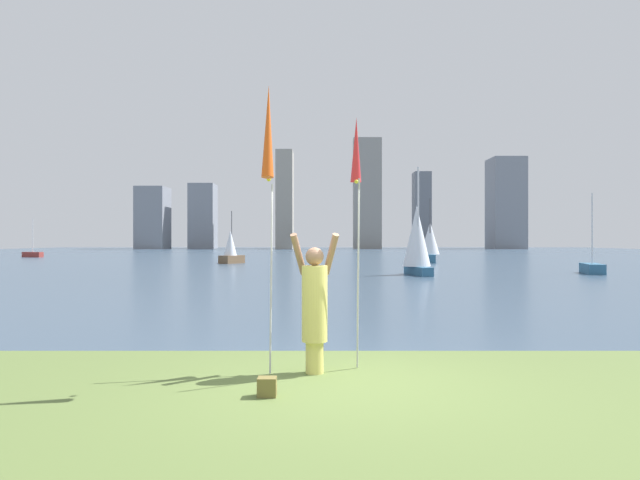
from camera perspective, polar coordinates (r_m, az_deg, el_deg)
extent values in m
cube|color=#384C60|center=(68.10, 0.02, -1.52)|extent=(120.00, 117.96, 0.12)
cube|color=#2D381C|center=(9.28, 1.76, -11.41)|extent=(120.00, 0.70, 0.02)
cylinder|color=#D8CC66|center=(7.75, -0.80, -11.91)|extent=(0.24, 0.24, 0.43)
cylinder|color=#D8CC66|center=(7.63, -0.80, -6.52)|extent=(0.35, 0.35, 1.03)
sphere|color=#936B51|center=(7.58, -0.80, -1.69)|extent=(0.25, 0.25, 0.25)
cylinder|color=#936B51|center=(7.73, -2.45, -1.47)|extent=(0.25, 0.40, 0.59)
cylinder|color=#936B51|center=(7.73, 0.88, -1.47)|extent=(0.25, 0.40, 0.59)
cylinder|color=#B2B2B7|center=(7.73, -5.26, -3.76)|extent=(0.02, 0.39, 2.59)
cone|color=#F25919|center=(7.40, -5.57, 11.11)|extent=(0.16, 0.33, 1.26)
sphere|color=yellow|center=(7.39, -5.51, 6.22)|extent=(0.06, 0.06, 0.06)
cylinder|color=#B2B2B7|center=(7.72, 3.69, -3.60)|extent=(0.02, 0.40, 2.64)
cone|color=red|center=(8.25, 3.47, 9.17)|extent=(0.16, 0.29, 0.95)
sphere|color=yellow|center=(8.12, 3.50, 5.98)|extent=(0.06, 0.06, 0.06)
cube|color=olive|center=(6.71, -5.69, -14.74)|extent=(0.22, 0.18, 0.22)
cube|color=#2D6084|center=(44.48, 10.96, -1.87)|extent=(1.38, 3.01, 0.65)
cylinder|color=#47474C|center=(44.46, 10.96, 1.39)|extent=(0.09, 0.09, 4.41)
cone|color=white|center=(44.67, 10.96, 0.21)|extent=(1.71, 1.71, 2.57)
cube|color=maroon|center=(64.06, -27.58, -1.33)|extent=(2.17, 1.13, 0.53)
cylinder|color=silver|center=(64.04, -27.58, 0.43)|extent=(0.06, 0.06, 3.41)
cube|color=#2D6084|center=(32.90, 25.85, -2.65)|extent=(1.37, 2.57, 0.53)
cylinder|color=silver|center=(32.87, 25.85, 1.09)|extent=(0.07, 0.07, 3.76)
cube|color=#2D6084|center=(28.83, 9.78, -3.12)|extent=(1.06, 2.89, 0.44)
cylinder|color=silver|center=(28.81, 9.78, 2.37)|extent=(0.08, 0.08, 5.07)
cone|color=white|center=(28.99, 9.64, 0.42)|extent=(1.63, 1.63, 3.12)
cube|color=brown|center=(42.75, -9.27, -1.97)|extent=(1.87, 2.15, 0.60)
cylinder|color=#47474C|center=(42.73, -9.27, 0.70)|extent=(0.06, 0.06, 3.38)
cone|color=white|center=(42.62, -9.40, -0.29)|extent=(1.33, 1.33, 1.91)
cube|color=gray|center=(111.28, -16.98, 2.17)|extent=(5.43, 6.32, 11.81)
cube|color=gray|center=(111.61, -12.14, 2.38)|extent=(4.85, 5.31, 12.65)
cube|color=gray|center=(109.43, -3.86, 4.11)|extent=(3.24, 6.26, 19.06)
cube|color=gray|center=(108.00, 4.61, 4.75)|extent=(5.35, 3.08, 21.27)
cube|color=slate|center=(111.26, 10.12, 2.99)|extent=(3.19, 4.14, 14.99)
cube|color=gray|center=(114.30, 18.25, 3.56)|extent=(6.21, 6.78, 17.58)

